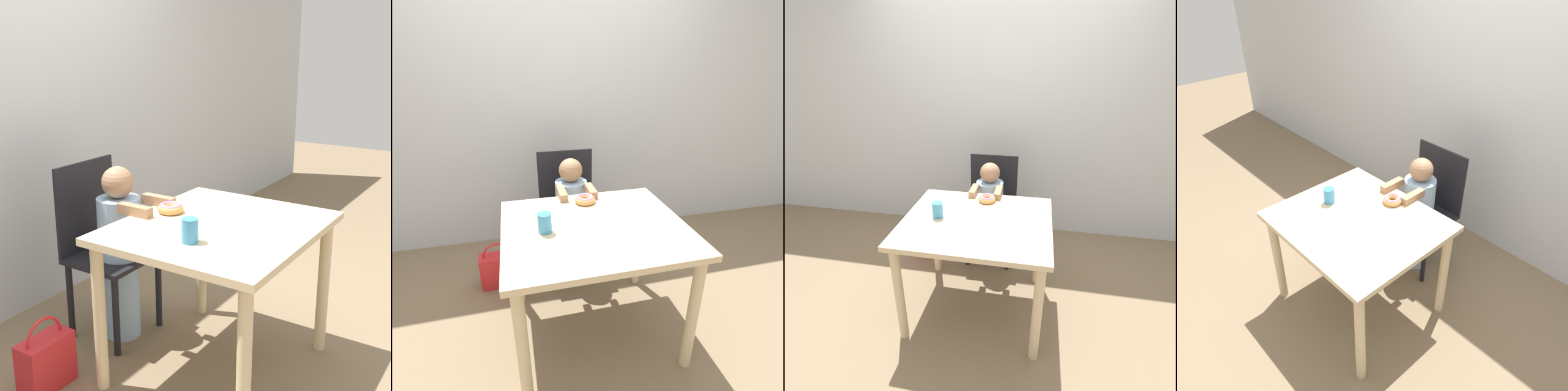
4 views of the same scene
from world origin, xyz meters
TOP-DOWN VIEW (x-y plane):
  - ground_plane at (0.00, 0.00)m, footprint 12.00×12.00m
  - wall_back at (0.00, 1.31)m, footprint 8.00×0.05m
  - dining_table at (0.00, 0.00)m, footprint 1.00×0.87m
  - chair at (-0.01, 0.72)m, footprint 0.43×0.39m
  - child_figure at (-0.01, 0.60)m, footprint 0.25×0.40m
  - donut at (0.02, 0.29)m, footprint 0.13×0.13m
  - napkin at (-0.07, 0.00)m, footprint 0.23×0.23m
  - handbag at (-0.58, 0.59)m, footprint 0.27×0.13m
  - cup at (-0.27, -0.01)m, footprint 0.07×0.07m

SIDE VIEW (x-z plane):
  - ground_plane at x=0.00m, z-range 0.00..0.00m
  - handbag at x=-0.58m, z-range -0.04..0.32m
  - child_figure at x=-0.01m, z-range 0.01..0.97m
  - chair at x=-0.01m, z-range 0.02..0.98m
  - dining_table at x=0.00m, z-range 0.27..1.03m
  - napkin at x=-0.07m, z-range 0.76..0.76m
  - donut at x=0.02m, z-range 0.76..0.81m
  - cup at x=-0.27m, z-range 0.76..0.87m
  - wall_back at x=0.00m, z-range 0.00..2.50m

